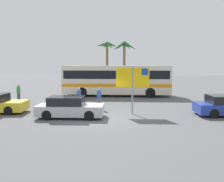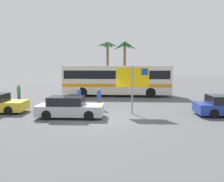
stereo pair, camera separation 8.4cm
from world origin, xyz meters
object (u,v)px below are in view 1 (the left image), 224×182
object	(u,v)px
car_silver	(69,108)
bus_front_coach	(117,79)
pedestrian_by_bus	(99,97)
pedestrian_crossing_lot	(79,97)
ferry_sign	(133,79)
pedestrian_near_sign	(19,92)

from	to	relation	value
car_silver	bus_front_coach	bearing A→B (deg)	76.10
pedestrian_by_bus	pedestrian_crossing_lot	bearing A→B (deg)	-76.92
car_silver	pedestrian_crossing_lot	xyz separation A→B (m)	(-0.02, 3.02, 0.29)
ferry_sign	pedestrian_by_bus	size ratio (longest dim) A/B	2.00
car_silver	pedestrian_by_bus	bearing A→B (deg)	62.57
pedestrian_crossing_lot	pedestrian_near_sign	bearing A→B (deg)	-90.27
bus_front_coach	car_silver	bearing A→B (deg)	-102.56
bus_front_coach	ferry_sign	size ratio (longest dim) A/B	3.45
ferry_sign	pedestrian_by_bus	distance (m)	3.26
ferry_sign	car_silver	bearing A→B (deg)	-161.42
pedestrian_near_sign	bus_front_coach	bearing A→B (deg)	50.14
pedestrian_by_bus	bus_front_coach	bearing A→B (deg)	-174.22
bus_front_coach	pedestrian_near_sign	bearing A→B (deg)	-148.16
pedestrian_near_sign	pedestrian_by_bus	world-z (taller)	pedestrian_near_sign
bus_front_coach	pedestrian_by_bus	bearing A→B (deg)	-96.74
ferry_sign	pedestrian_near_sign	xyz separation A→B (m)	(-9.84, 4.18, -1.39)
bus_front_coach	pedestrian_crossing_lot	distance (m)	8.17
ferry_sign	car_silver	distance (m)	4.56
pedestrian_near_sign	pedestrian_crossing_lot	xyz separation A→B (m)	(5.84, -2.63, -0.01)
pedestrian_by_bus	pedestrian_near_sign	bearing A→B (deg)	-97.06
ferry_sign	pedestrian_by_bus	world-z (taller)	ferry_sign
pedestrian_near_sign	pedestrian_by_bus	distance (m)	7.79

